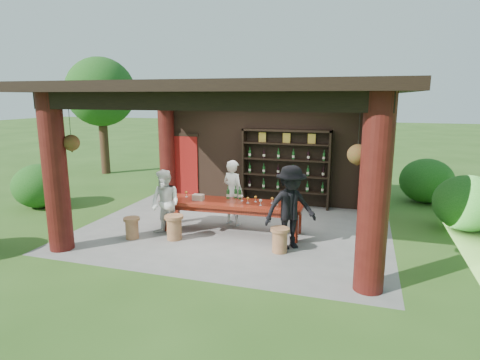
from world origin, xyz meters
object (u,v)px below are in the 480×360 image
(tasting_table, at_px, (232,206))
(guest_man, at_px, (291,207))
(stool_near_left, at_px, (174,227))
(stool_near_right, at_px, (280,239))
(host, at_px, (233,192))
(napkin_basket, at_px, (198,197))
(stool_far_left, at_px, (132,227))
(wine_shelf, at_px, (286,168))
(guest_woman, at_px, (165,203))

(tasting_table, bearing_deg, guest_man, -22.19)
(stool_near_left, distance_m, stool_near_right, 2.47)
(host, bearing_deg, napkin_basket, 68.16)
(napkin_basket, bearing_deg, tasting_table, 6.71)
(stool_far_left, xyz_separation_m, napkin_basket, (1.23, 1.03, 0.56))
(tasting_table, xyz_separation_m, napkin_basket, (-0.82, -0.10, 0.19))
(wine_shelf, height_order, guest_woman, wine_shelf)
(host, bearing_deg, guest_woman, 69.25)
(guest_woman, bearing_deg, guest_man, 17.69)
(guest_man, bearing_deg, stool_far_left, 153.23)
(wine_shelf, bearing_deg, guest_man, -77.22)
(stool_far_left, height_order, napkin_basket, napkin_basket)
(stool_near_right, relative_size, stool_far_left, 1.07)
(stool_near_left, bearing_deg, guest_man, 5.91)
(guest_man, bearing_deg, stool_near_left, 151.12)
(stool_far_left, bearing_deg, host, 42.01)
(stool_near_right, bearing_deg, host, 135.30)
(tasting_table, height_order, host, host)
(tasting_table, height_order, guest_man, guest_man)
(wine_shelf, xyz_separation_m, guest_woman, (-2.16, -3.42, -0.36))
(tasting_table, relative_size, stool_near_right, 6.51)
(guest_woman, bearing_deg, napkin_basket, 63.50)
(wine_shelf, relative_size, stool_far_left, 5.26)
(guest_woman, height_order, napkin_basket, guest_woman)
(stool_far_left, xyz_separation_m, guest_man, (3.58, 0.50, 0.64))
(host, distance_m, guest_woman, 1.79)
(stool_near_right, relative_size, host, 0.32)
(stool_far_left, height_order, guest_man, guest_man)
(tasting_table, height_order, stool_near_left, tasting_table)
(wine_shelf, relative_size, host, 1.56)
(tasting_table, height_order, guest_woman, guest_woman)
(wine_shelf, xyz_separation_m, napkin_basket, (-1.60, -2.81, -0.33))
(stool_near_right, xyz_separation_m, host, (-1.53, 1.52, 0.55))
(stool_near_right, xyz_separation_m, napkin_basket, (-2.20, 0.84, 0.54))
(host, bearing_deg, guest_man, 167.42)
(guest_man, bearing_deg, stool_near_right, -150.99)
(host, height_order, guest_man, guest_man)
(guest_man, relative_size, napkin_basket, 6.96)
(wine_shelf, xyz_separation_m, host, (-0.93, -2.13, -0.31))
(tasting_table, bearing_deg, wine_shelf, 74.02)
(stool_near_right, xyz_separation_m, guest_woman, (-2.77, 0.22, 0.50))
(napkin_basket, bearing_deg, guest_man, -12.63)
(wine_shelf, bearing_deg, stool_near_right, -80.63)
(stool_near_right, distance_m, guest_woman, 2.82)
(tasting_table, distance_m, stool_near_left, 1.45)
(tasting_table, bearing_deg, stool_near_left, -140.54)
(tasting_table, distance_m, host, 0.63)
(wine_shelf, height_order, tasting_table, wine_shelf)
(stool_near_right, height_order, napkin_basket, napkin_basket)
(stool_far_left, relative_size, guest_man, 0.27)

